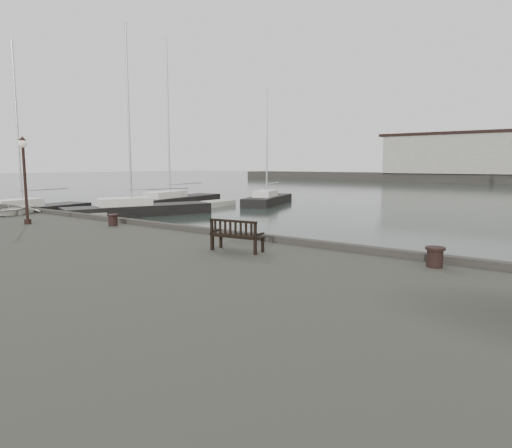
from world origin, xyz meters
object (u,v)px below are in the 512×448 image
(yacht_c, at_px, (139,212))
(dinghy, at_px, (14,210))
(bollard_right, at_px, (435,257))
(bench, at_px, (237,241))
(yacht_d, at_px, (268,202))
(yacht_b, at_px, (174,203))
(bollard_left, at_px, (113,220))
(yacht_a, at_px, (29,214))
(lamp_post, at_px, (24,168))

(yacht_c, bearing_deg, dinghy, -42.12)
(bollard_right, distance_m, dinghy, 18.85)
(bench, relative_size, dinghy, 0.65)
(yacht_d, bearing_deg, yacht_b, -154.30)
(bollard_left, distance_m, yacht_d, 28.38)
(bench, distance_m, yacht_a, 26.99)
(yacht_b, xyz_separation_m, yacht_c, (4.49, -7.73, -0.00))
(bench, height_order, bollard_right, bench)
(yacht_a, bearing_deg, yacht_b, 75.30)
(lamp_post, bearing_deg, yacht_a, 153.84)
(bollard_left, bearing_deg, yacht_c, 138.74)
(lamp_post, height_order, yacht_d, yacht_d)
(yacht_a, relative_size, yacht_d, 1.12)
(lamp_post, relative_size, yacht_a, 0.26)
(bollard_right, bearing_deg, bench, -165.24)
(yacht_b, height_order, yacht_c, yacht_b)
(bollard_right, bearing_deg, dinghy, -177.95)
(bollard_left, distance_m, bollard_right, 11.90)
(bollard_left, height_order, yacht_b, yacht_b)
(dinghy, distance_m, yacht_d, 26.83)
(yacht_d, bearing_deg, bollard_right, -66.83)
(dinghy, height_order, yacht_b, yacht_b)
(bollard_right, xyz_separation_m, yacht_d, (-23.33, 25.73, -1.56))
(bench, bearing_deg, dinghy, 169.94)
(bollard_left, distance_m, lamp_post, 4.10)
(dinghy, relative_size, yacht_a, 0.18)
(dinghy, xyz_separation_m, yacht_a, (-11.99, 6.51, -1.56))
(lamp_post, distance_m, yacht_b, 26.07)
(yacht_d, bearing_deg, lamp_post, -92.37)
(bench, distance_m, dinghy, 14.01)
(bench, relative_size, bollard_right, 3.26)
(bollard_right, height_order, yacht_c, yacht_c)
(bollard_left, xyz_separation_m, yacht_c, (-13.43, 11.78, -1.54))
(yacht_d, bearing_deg, bollard_left, -85.23)
(yacht_c, bearing_deg, lamp_post, -32.75)
(bench, height_order, bollard_left, bench)
(bollard_left, relative_size, yacht_d, 0.04)
(lamp_post, bearing_deg, dinghy, 161.92)
(lamp_post, height_order, dinghy, lamp_post)
(bollard_left, xyz_separation_m, bollard_right, (11.90, 0.20, 0.01))
(dinghy, bearing_deg, yacht_b, 90.14)
(bollard_right, bearing_deg, bollard_left, -179.05)
(yacht_a, bearing_deg, yacht_c, 35.85)
(yacht_c, bearing_deg, yacht_d, 101.97)
(bollard_left, relative_size, dinghy, 0.19)
(yacht_b, bearing_deg, yacht_a, -104.15)
(bollard_left, height_order, bollard_right, bollard_right)
(dinghy, bearing_deg, lamp_post, -46.71)
(dinghy, relative_size, yacht_b, 0.15)
(yacht_a, xyz_separation_m, yacht_b, (1.02, 13.47, 0.01))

